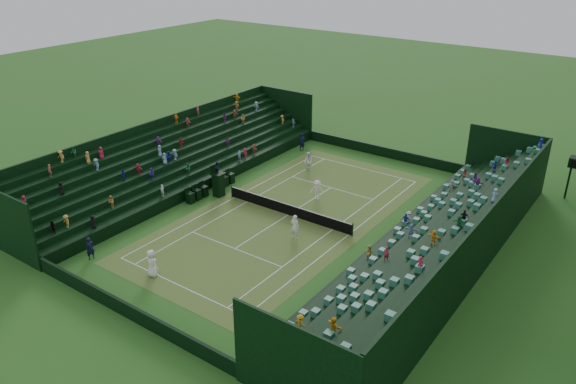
% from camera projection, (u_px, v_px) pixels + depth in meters
% --- Properties ---
extents(ground, '(160.00, 160.00, 0.00)m').
position_uv_depth(ground, '(288.00, 215.00, 44.08)').
color(ground, '#2F631F').
rests_on(ground, ground).
extents(court_surface, '(12.97, 26.77, 0.01)m').
position_uv_depth(court_surface, '(288.00, 215.00, 44.08)').
color(court_surface, '#2A6722').
rests_on(court_surface, ground).
extents(perimeter_wall_north, '(17.17, 0.20, 1.00)m').
position_uv_depth(perimeter_wall_north, '(381.00, 151.00, 55.59)').
color(perimeter_wall_north, black).
rests_on(perimeter_wall_north, ground).
extents(perimeter_wall_south, '(17.17, 0.20, 1.00)m').
position_uv_depth(perimeter_wall_south, '(127.00, 310.00, 32.15)').
color(perimeter_wall_south, black).
rests_on(perimeter_wall_south, ground).
extents(perimeter_wall_east, '(0.20, 31.77, 1.00)m').
position_uv_depth(perimeter_wall_east, '(386.00, 241.00, 39.38)').
color(perimeter_wall_east, black).
rests_on(perimeter_wall_east, ground).
extents(perimeter_wall_west, '(0.20, 31.77, 1.00)m').
position_uv_depth(perimeter_wall_west, '(208.00, 184.00, 48.36)').
color(perimeter_wall_west, black).
rests_on(perimeter_wall_west, ground).
extents(north_grandstand, '(6.60, 32.00, 4.90)m').
position_uv_depth(north_grandstand, '(445.00, 245.00, 36.73)').
color(north_grandstand, black).
rests_on(north_grandstand, ground).
extents(south_grandstand, '(6.60, 32.00, 4.90)m').
position_uv_depth(south_grandstand, '(173.00, 162.00, 50.13)').
color(south_grandstand, black).
rests_on(south_grandstand, ground).
extents(tennis_net, '(11.67, 0.10, 1.06)m').
position_uv_depth(tennis_net, '(288.00, 209.00, 43.86)').
color(tennis_net, black).
rests_on(tennis_net, ground).
extents(umpire_chair, '(0.98, 0.98, 3.09)m').
position_uv_depth(umpire_chair, '(218.00, 181.00, 46.79)').
color(umpire_chair, black).
rests_on(umpire_chair, ground).
extents(courtside_chairs, '(0.60, 5.56, 1.30)m').
position_uv_depth(courtside_chairs, '(211.00, 187.00, 47.73)').
color(courtside_chairs, black).
rests_on(courtside_chairs, ground).
extents(player_near_west, '(0.99, 0.70, 1.89)m').
position_uv_depth(player_near_west, '(152.00, 263.00, 35.88)').
color(player_near_west, white).
rests_on(player_near_west, ground).
extents(player_near_east, '(0.74, 0.54, 1.89)m').
position_uv_depth(player_near_east, '(295.00, 227.00, 40.34)').
color(player_near_east, white).
rests_on(player_near_east, ground).
extents(player_far_west, '(1.07, 0.96, 1.79)m').
position_uv_depth(player_far_west, '(308.00, 162.00, 52.01)').
color(player_far_west, white).
rests_on(player_far_west, ground).
extents(player_far_east, '(1.27, 1.10, 1.70)m').
position_uv_depth(player_far_east, '(317.00, 190.00, 46.40)').
color(player_far_east, white).
rests_on(player_far_east, ground).
extents(line_judge_north, '(0.63, 0.77, 1.83)m').
position_uv_depth(line_judge_north, '(302.00, 142.00, 56.84)').
color(line_judge_north, black).
rests_on(line_judge_north, ground).
extents(line_judge_south, '(0.53, 0.67, 1.60)m').
position_uv_depth(line_judge_south, '(90.00, 248.00, 37.85)').
color(line_judge_south, black).
rests_on(line_judge_south, ground).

